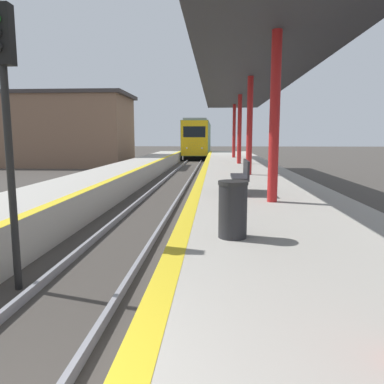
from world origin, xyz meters
The scene contains 6 objects.
train centered at (0.00, 45.63, 2.28)m, with size 2.85×17.10×4.48m.
signal_near centered at (-1.08, 4.28, 3.15)m, with size 0.36×0.31×4.51m.
station_canopy centered at (3.58, 14.20, 4.96)m, with size 4.12×33.01×4.19m.
trash_bin centered at (2.48, 4.26, 1.41)m, with size 0.47×0.47×0.89m.
bench centered at (2.94, 9.05, 1.45)m, with size 0.44×1.55×0.92m.
station_building centered at (-12.41, 30.74, 3.12)m, with size 14.51×6.64×6.20m.
Camera 1 is at (2.20, -1.48, 2.52)m, focal length 35.00 mm.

